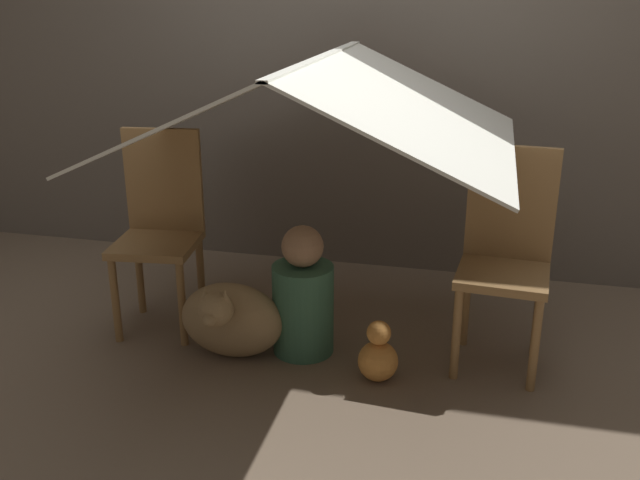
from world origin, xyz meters
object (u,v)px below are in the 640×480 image
chair_right (506,252)px  dog (230,319)px  person_front (303,299)px  chair_left (160,224)px

chair_right → dog: chair_right is taller
person_front → dog: size_ratio=1.28×
chair_left → chair_right: size_ratio=1.00×
chair_right → dog: bearing=-162.5°
chair_left → person_front: bearing=-17.2°
chair_left → person_front: 0.77m
chair_left → person_front: size_ratio=1.58×
chair_left → dog: (0.43, -0.26, -0.32)m
dog → chair_left: bearing=148.6°
chair_right → dog: size_ratio=2.02×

